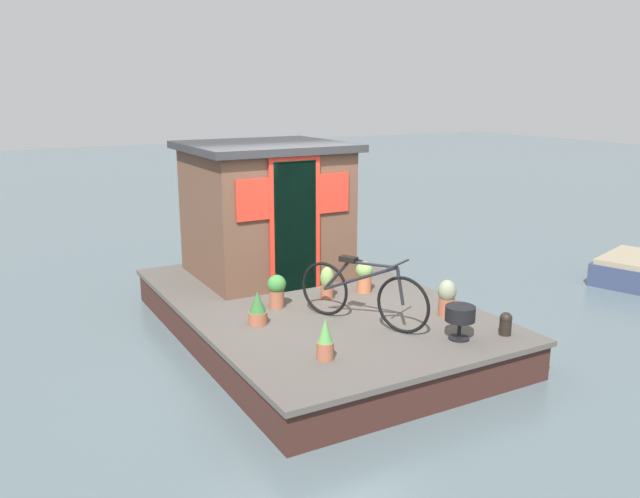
# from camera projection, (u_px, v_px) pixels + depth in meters

# --- Properties ---
(ground_plane) EXTENTS (60.00, 60.00, 0.00)m
(ground_plane) POSITION_uv_depth(u_px,v_px,m) (312.00, 334.00, 8.26)
(ground_plane) COLOR #4C5B60
(houseboat_deck) EXTENTS (4.95, 3.19, 0.46)m
(houseboat_deck) POSITION_uv_depth(u_px,v_px,m) (312.00, 317.00, 8.21)
(houseboat_deck) COLOR #4C4742
(houseboat_deck) RESTS_ON ground_plane
(houseboat_cabin) EXTENTS (1.98, 2.13, 1.86)m
(houseboat_cabin) POSITION_uv_depth(u_px,v_px,m) (266.00, 209.00, 9.08)
(houseboat_cabin) COLOR brown
(houseboat_cabin) RESTS_ON houseboat_deck
(bicycle) EXTENTS (1.51, 0.80, 0.77)m
(bicycle) POSITION_uv_depth(u_px,v_px,m) (362.00, 293.00, 7.24)
(bicycle) COLOR black
(bicycle) RESTS_ON houseboat_deck
(potted_plant_thyme) EXTENTS (0.23, 0.23, 0.41)m
(potted_plant_thyme) POSITION_uv_depth(u_px,v_px,m) (277.00, 289.00, 7.80)
(potted_plant_thyme) COLOR #935138
(potted_plant_thyme) RESTS_ON houseboat_deck
(potted_plant_rosemary) EXTENTS (0.23, 0.23, 0.41)m
(potted_plant_rosemary) POSITION_uv_depth(u_px,v_px,m) (364.00, 276.00, 8.42)
(potted_plant_rosemary) COLOR #B2603D
(potted_plant_rosemary) RESTS_ON houseboat_deck
(potted_plant_succulent) EXTENTS (0.17, 0.17, 0.41)m
(potted_plant_succulent) POSITION_uv_depth(u_px,v_px,m) (327.00, 283.00, 8.15)
(potted_plant_succulent) COLOR #935138
(potted_plant_succulent) RESTS_ON houseboat_deck
(potted_plant_fern) EXTENTS (0.21, 0.21, 0.43)m
(potted_plant_fern) POSITION_uv_depth(u_px,v_px,m) (447.00, 297.00, 7.53)
(potted_plant_fern) COLOR #935138
(potted_plant_fern) RESTS_ON houseboat_deck
(potted_plant_lavender) EXTENTS (0.21, 0.21, 0.38)m
(potted_plant_lavender) POSITION_uv_depth(u_px,v_px,m) (258.00, 309.00, 7.26)
(potted_plant_lavender) COLOR #935138
(potted_plant_lavender) RESTS_ON houseboat_deck
(potted_plant_mint) EXTENTS (0.17, 0.17, 0.42)m
(potted_plant_mint) POSITION_uv_depth(u_px,v_px,m) (325.00, 340.00, 6.31)
(potted_plant_mint) COLOR #935138
(potted_plant_mint) RESTS_ON houseboat_deck
(charcoal_grill) EXTENTS (0.32, 0.32, 0.37)m
(charcoal_grill) POSITION_uv_depth(u_px,v_px,m) (460.00, 315.00, 6.80)
(charcoal_grill) COLOR black
(charcoal_grill) RESTS_ON houseboat_deck
(mooring_bollard) EXTENTS (0.14, 0.14, 0.25)m
(mooring_bollard) POSITION_uv_depth(u_px,v_px,m) (506.00, 323.00, 6.96)
(mooring_bollard) COLOR black
(mooring_bollard) RESTS_ON houseboat_deck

